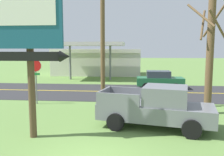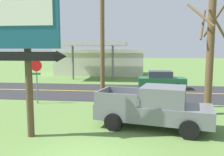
% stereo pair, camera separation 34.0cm
% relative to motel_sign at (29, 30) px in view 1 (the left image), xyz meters
% --- Properties ---
extents(road_asphalt, '(140.00, 8.00, 0.02)m').
position_rel_motel_sign_xyz_m(road_asphalt, '(2.68, 10.89, -4.37)').
color(road_asphalt, '#2B2B2D').
rests_on(road_asphalt, ground).
extents(road_centre_line, '(126.00, 0.20, 0.01)m').
position_rel_motel_sign_xyz_m(road_centre_line, '(2.68, 10.89, -4.36)').
color(road_centre_line, gold).
rests_on(road_centre_line, road_asphalt).
extents(motel_sign, '(3.08, 0.54, 6.55)m').
position_rel_motel_sign_xyz_m(motel_sign, '(0.00, 0.00, 0.00)').
color(motel_sign, brown).
rests_on(motel_sign, ground).
extents(stop_sign, '(0.80, 0.08, 2.95)m').
position_rel_motel_sign_xyz_m(stop_sign, '(-2.36, 5.95, -2.35)').
color(stop_sign, slate).
rests_on(stop_sign, ground).
extents(utility_pole, '(1.66, 0.26, 9.74)m').
position_rel_motel_sign_xyz_m(utility_pole, '(2.22, 4.92, 0.77)').
color(utility_pole, brown).
rests_on(utility_pole, ground).
extents(bare_tree, '(2.35, 2.22, 7.07)m').
position_rel_motel_sign_xyz_m(bare_tree, '(8.23, 4.52, -0.90)').
color(bare_tree, brown).
rests_on(bare_tree, ground).
extents(gas_station, '(12.00, 11.50, 4.40)m').
position_rel_motel_sign_xyz_m(gas_station, '(-1.14, 24.36, -2.44)').
color(gas_station, beige).
rests_on(gas_station, ground).
extents(pickup_grey_parked_on_lawn, '(5.49, 3.03, 1.96)m').
position_rel_motel_sign_xyz_m(pickup_grey_parked_on_lawn, '(5.13, 1.84, -3.42)').
color(pickup_grey_parked_on_lawn, slate).
rests_on(pickup_grey_parked_on_lawn, ground).
extents(car_green_near_lane, '(4.20, 2.00, 1.64)m').
position_rel_motel_sign_xyz_m(car_green_near_lane, '(6.39, 12.89, -3.55)').
color(car_green_near_lane, '#1E6038').
rests_on(car_green_near_lane, ground).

